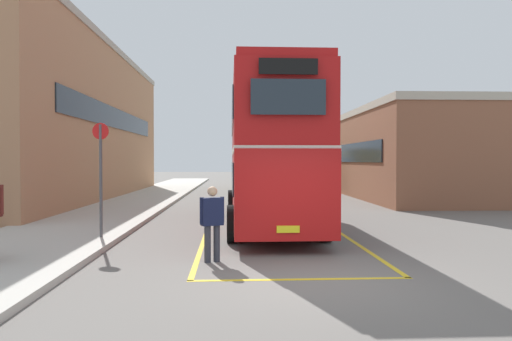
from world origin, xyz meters
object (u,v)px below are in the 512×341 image
object	(u,v)px
double_decker_bus	(269,150)
pedestrian_boarding	(212,219)
single_deck_bus	(284,167)
bus_stop_sign	(101,169)

from	to	relation	value
double_decker_bus	pedestrian_boarding	distance (m)	6.00
double_decker_bus	single_deck_bus	size ratio (longest dim) A/B	1.14
bus_stop_sign	single_deck_bus	bearing A→B (deg)	72.87
pedestrian_boarding	bus_stop_sign	distance (m)	4.13
bus_stop_sign	double_decker_bus	bearing A→B (deg)	32.60
single_deck_bus	bus_stop_sign	bearing A→B (deg)	-107.13
double_decker_bus	pedestrian_boarding	xyz separation A→B (m)	(-1.62, -5.56, -1.58)
bus_stop_sign	pedestrian_boarding	bearing A→B (deg)	-39.79
double_decker_bus	pedestrian_boarding	world-z (taller)	double_decker_bus
single_deck_bus	pedestrian_boarding	world-z (taller)	single_deck_bus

